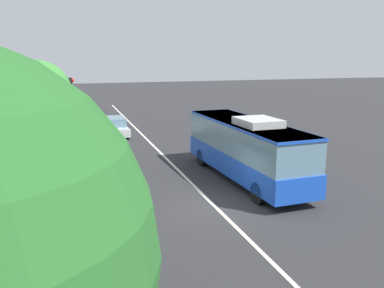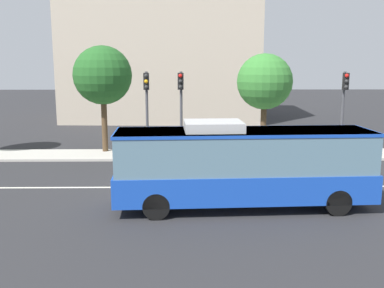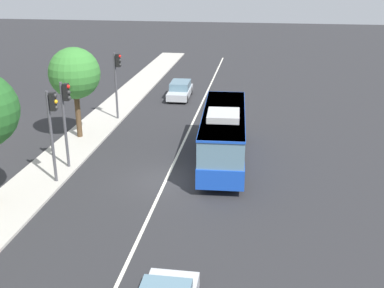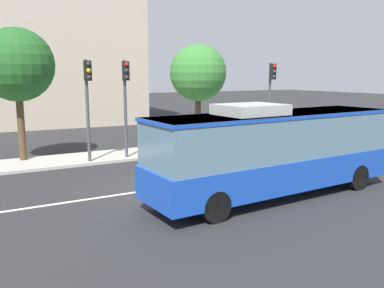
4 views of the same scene
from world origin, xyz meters
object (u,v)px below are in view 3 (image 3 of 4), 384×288
at_px(traffic_light_mid_block, 53,122).
at_px(traffic_light_far_corner, 66,111).
at_px(sedan_silver_behind, 180,90).
at_px(transit_bus, 224,133).
at_px(traffic_light_near_corner, 117,75).
at_px(street_tree_kerbside_centre, 74,74).

bearing_deg(traffic_light_mid_block, traffic_light_far_corner, 89.87).
height_order(sedan_silver_behind, traffic_light_far_corner, traffic_light_far_corner).
xyz_separation_m(sedan_silver_behind, traffic_light_mid_block, (-18.71, 3.55, 2.84)).
height_order(transit_bus, sedan_silver_behind, transit_bus).
bearing_deg(traffic_light_far_corner, transit_bus, 20.50).
bearing_deg(transit_bus, traffic_light_near_corner, 48.10).
bearing_deg(transit_bus, sedan_silver_behind, 16.87).
relative_size(traffic_light_far_corner, street_tree_kerbside_centre, 0.83).
relative_size(traffic_light_mid_block, traffic_light_far_corner, 1.00).
relative_size(traffic_light_near_corner, traffic_light_mid_block, 1.00).
distance_m(transit_bus, street_tree_kerbside_centre, 10.83).
xyz_separation_m(sedan_silver_behind, traffic_light_near_corner, (-7.22, 3.53, 2.84)).
distance_m(sedan_silver_behind, traffic_light_mid_block, 19.25).
height_order(transit_bus, street_tree_kerbside_centre, street_tree_kerbside_centre).
relative_size(traffic_light_near_corner, traffic_light_far_corner, 1.00).
height_order(transit_bus, traffic_light_mid_block, traffic_light_mid_block).
distance_m(traffic_light_mid_block, traffic_light_far_corner, 1.98).
xyz_separation_m(transit_bus, traffic_light_far_corner, (-2.50, 8.73, 1.75)).
bearing_deg(sedan_silver_behind, traffic_light_near_corner, -27.33).
bearing_deg(traffic_light_far_corner, traffic_light_mid_block, -82.69).
bearing_deg(traffic_light_near_corner, transit_bus, -33.79).
height_order(sedan_silver_behind, traffic_light_mid_block, traffic_light_mid_block).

